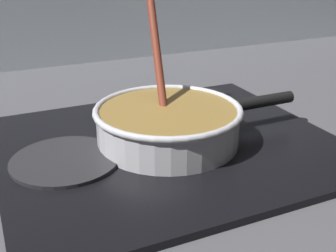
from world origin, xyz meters
name	(u,v)px	position (x,y,z in m)	size (l,w,h in m)	color
ground	(220,205)	(0.00, 0.00, -0.02)	(2.40, 1.60, 0.04)	#4C4C51
hob_plate	(168,145)	(-0.01, 0.16, 0.01)	(0.56, 0.48, 0.01)	black
burner_ring	(168,140)	(-0.01, 0.16, 0.02)	(0.16, 0.16, 0.01)	#592D0C
spare_burner	(65,160)	(-0.18, 0.16, 0.01)	(0.17, 0.17, 0.01)	#262628
cooking_pan	(169,123)	(-0.01, 0.16, 0.05)	(0.38, 0.28, 0.25)	silver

